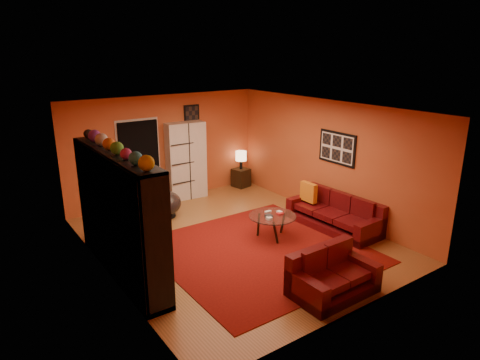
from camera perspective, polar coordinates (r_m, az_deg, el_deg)
floor at (r=8.61m, az=-0.76°, el=-7.93°), size 6.00×6.00×0.00m
ceiling at (r=7.87m, az=-0.84°, el=9.49°), size 6.00×6.00×0.00m
wall_back at (r=10.68m, az=-9.92°, el=4.19°), size 6.00×0.00×6.00m
wall_front at (r=6.05m, az=15.51°, el=-6.38°), size 6.00×0.00×6.00m
wall_left at (r=7.12m, az=-17.70°, el=-2.98°), size 0.00×6.00×6.00m
wall_right at (r=9.72m, az=11.50°, el=2.82°), size 0.00×6.00×6.00m
rug at (r=8.15m, az=2.64°, el=-9.43°), size 3.60×3.60×0.01m
doorway at (r=10.44m, az=-13.21°, el=2.11°), size 0.95×0.10×2.04m
wall_art_right at (r=9.44m, az=12.83°, el=4.18°), size 0.03×1.00×0.70m
wall_art_back at (r=10.85m, az=-6.46°, el=8.58°), size 0.42×0.03×0.52m
entertainment_unit at (r=7.27m, az=-15.84°, el=-4.50°), size 0.45×3.00×2.10m
tv at (r=7.30m, az=-15.41°, el=-5.02°), size 0.87×0.11×0.50m
sofa at (r=9.31m, az=12.70°, el=-4.45°), size 0.91×2.07×0.85m
loveseat at (r=6.93m, az=11.91°, el=-12.28°), size 1.34×0.81×0.85m
throw_pillow at (r=9.50m, az=9.14°, el=-1.60°), size 0.12×0.42×0.42m
coffee_table at (r=8.54m, az=4.35°, el=-5.05°), size 0.94×0.94×0.47m
storage_cabinet at (r=10.77m, az=-7.25°, el=2.58°), size 1.00×0.50×1.93m
bowl_chair at (r=9.74m, az=-9.97°, el=-3.11°), size 0.73×0.73×0.59m
side_table at (r=11.73m, az=0.13°, el=0.32°), size 0.47×0.47×0.50m
table_lamp at (r=11.57m, az=0.13°, el=3.16°), size 0.30×0.30×0.49m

